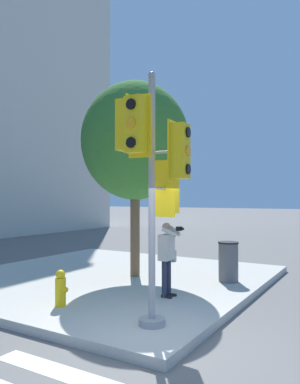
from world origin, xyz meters
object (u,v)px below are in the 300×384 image
at_px(traffic_signal_pole, 152,165).
at_px(fire_hydrant, 61,288).
at_px(trash_bin, 228,262).
at_px(person_photographer, 167,253).
at_px(street_tree, 135,141).

relative_size(traffic_signal_pole, fire_hydrant, 5.99).
xyz_separation_m(traffic_signal_pole, trash_bin, (3.88, 0.01, -2.20)).
relative_size(fire_hydrant, trash_bin, 0.71).
distance_m(traffic_signal_pole, person_photographer, 2.59).
xyz_separation_m(person_photographer, fire_hydrant, (-1.75, 1.48, -0.60)).
relative_size(street_tree, fire_hydrant, 7.48).
relative_size(person_photographer, trash_bin, 1.58).
bearing_deg(trash_bin, fire_hydrant, 150.97).
distance_m(person_photographer, trash_bin, 2.25).
bearing_deg(street_tree, person_photographer, -128.61).
bearing_deg(street_tree, trash_bin, -74.56).
bearing_deg(traffic_signal_pole, street_tree, 37.47).
xyz_separation_m(fire_hydrant, trash_bin, (3.85, -2.14, 0.16)).
height_order(traffic_signal_pole, person_photographer, traffic_signal_pole).
relative_size(traffic_signal_pole, trash_bin, 4.23).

